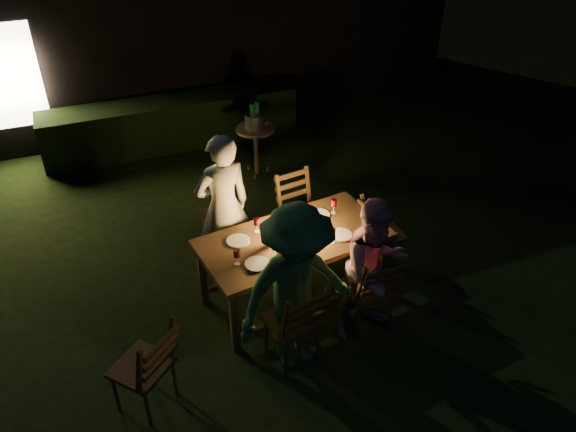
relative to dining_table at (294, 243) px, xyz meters
name	(u,v)px	position (x,y,z in m)	size (l,w,h in m)	color
garden_envelope	(164,13)	(0.08, 6.72, 0.83)	(40.00, 40.00, 3.20)	black
dining_table	(294,243)	(0.00, 0.00, 0.00)	(2.12, 1.25, 0.83)	#4F371A
chair_near_left	(293,333)	(-0.34, -0.82, -0.43)	(0.56, 0.59, 1.06)	#4F371A
chair_near_right	(367,302)	(0.54, -0.71, -0.43)	(0.47, 0.51, 1.06)	#4F371A
chair_far_left	(228,253)	(-0.55, 0.70, -0.48)	(0.48, 0.51, 0.89)	#4F371A
chair_far_right	(301,226)	(0.44, 0.84, -0.44)	(0.53, 0.56, 1.04)	#4F371A
chair_end	(382,244)	(1.22, 0.16, -0.46)	(0.46, 0.43, 0.96)	#4F371A
chair_spare	(146,380)	(-1.79, -0.86, -0.43)	(0.68, 0.69, 1.05)	#4F371A
person_house_side	(223,207)	(-0.55, 0.75, 0.14)	(0.65, 0.43, 1.79)	#F1EDCD
person_opp_right	(374,270)	(0.55, -0.75, 0.04)	(0.77, 0.60, 1.58)	#BF8398
person_opp_left	(296,291)	(-0.34, -0.87, 0.16)	(1.17, 0.67, 1.81)	#356A39
lantern	(296,221)	(0.04, 0.06, 0.24)	(0.16, 0.16, 0.35)	white
plate_far_left	(238,241)	(-0.57, 0.15, 0.09)	(0.25, 0.25, 0.01)	white
plate_near_left	(257,264)	(-0.52, -0.29, 0.09)	(0.25, 0.25, 0.01)	white
plate_far_right	(319,215)	(0.42, 0.28, 0.09)	(0.25, 0.25, 0.01)	white
plate_near_right	(341,235)	(0.47, -0.16, 0.09)	(0.25, 0.25, 0.01)	white
wineglass_a	(257,225)	(-0.33, 0.24, 0.17)	(0.06, 0.06, 0.18)	#59070F
wineglass_b	(237,257)	(-0.70, -0.21, 0.17)	(0.06, 0.06, 0.18)	#59070F
wineglass_c	(332,236)	(0.33, -0.24, 0.17)	(0.06, 0.06, 0.18)	#59070F
wineglass_d	(334,206)	(0.59, 0.26, 0.17)	(0.06, 0.06, 0.18)	#59070F
wineglass_e	(300,248)	(-0.06, -0.31, 0.17)	(0.06, 0.06, 0.18)	silver
bottle_table	(273,233)	(-0.25, -0.03, 0.22)	(0.07, 0.07, 0.28)	#0F471E
napkin_left	(297,257)	(-0.11, -0.34, 0.09)	(0.18, 0.14, 0.01)	red
napkin_right	(353,236)	(0.58, -0.23, 0.09)	(0.18, 0.14, 0.01)	red
phone	(254,271)	(-0.58, -0.38, 0.09)	(0.14, 0.07, 0.01)	black
side_table	(255,133)	(0.55, 2.84, -0.07)	(0.58, 0.58, 0.78)	brown
ice_bucket	(255,121)	(0.55, 2.84, 0.13)	(0.30, 0.30, 0.22)	#A5A8AD
bottle_bucket_a	(253,119)	(0.50, 2.80, 0.18)	(0.07, 0.07, 0.32)	#0F471E
bottle_bucket_b	(257,116)	(0.60, 2.88, 0.18)	(0.07, 0.07, 0.32)	#0F471E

